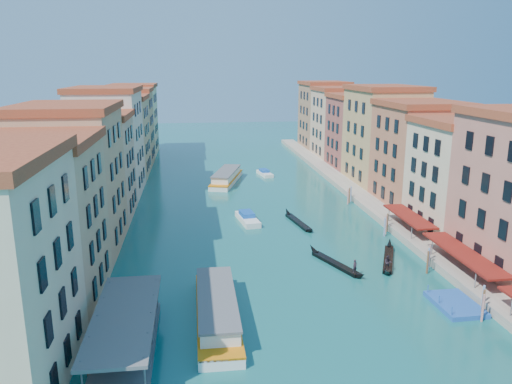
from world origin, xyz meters
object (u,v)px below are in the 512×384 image
Objects in this scene: vaporetto_stop at (126,337)px; vaporetto_far at (226,177)px; blue_dock at (455,304)px; vaporetto_near at (217,309)px; gondola_fore at (336,263)px; gondola_right at (388,258)px.

vaporetto_stop is 67.38m from vaporetto_far.
vaporetto_near is at bearing 177.66° from blue_dock.
vaporetto_near is (8.32, 4.71, -0.26)m from vaporetto_stop.
gondola_fore is at bearing 35.08° from vaporetto_stop.
vaporetto_near is 19.94m from gondola_fore.
vaporetto_stop is 0.90× the size of vaporetto_far.
blue_dock is at bearing 7.38° from vaporetto_stop.
vaporetto_stop is 2.58× the size of blue_dock.
vaporetto_stop is 1.42× the size of gondola_right.
vaporetto_far is at bearing 106.43° from blue_dock.
vaporetto_stop is 29.44m from gondola_fore.
gondola_right is at bearing 28.94° from vaporetto_near.
gondola_fore is 0.96× the size of gondola_right.
gondola_right reaches higher than gondola_fore.
gondola_right is at bearing -54.52° from vaporetto_far.
gondola_fore is (10.52, -49.10, -0.80)m from vaporetto_far.
vaporetto_near is at bearing -164.24° from gondola_fore.
vaporetto_stop is 1.48× the size of gondola_fore.
vaporetto_stop is 35.75m from gondola_right.
blue_dock is (33.53, 4.34, -1.18)m from vaporetto_stop.
vaporetto_near is 61.52m from vaporetto_far.
blue_dock is at bearing -0.66° from vaporetto_near.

